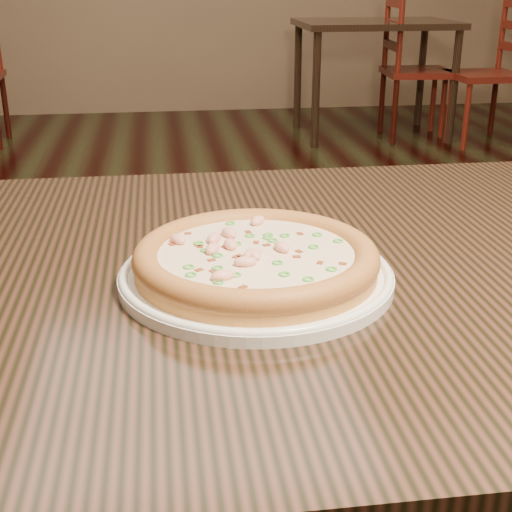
{
  "coord_description": "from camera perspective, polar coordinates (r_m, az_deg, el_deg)",
  "views": [
    {
      "loc": [
        -0.11,
        -1.28,
        1.06
      ],
      "look_at": [
        -0.02,
        -0.58,
        0.78
      ],
      "focal_mm": 50.0,
      "sensor_mm": 36.0,
      "label": 1
    }
  ],
  "objects": [
    {
      "name": "bg_table_right",
      "position": [
        4.93,
        9.5,
        16.97
      ],
      "size": [
        1.0,
        0.7,
        0.75
      ],
      "color": "black",
      "rests_on": "ground"
    },
    {
      "name": "ground",
      "position": [
        1.66,
        -2.32,
        -17.7
      ],
      "size": [
        9.0,
        9.0,
        0.0
      ],
      "primitive_type": "plane",
      "color": "black"
    },
    {
      "name": "chair_d",
      "position": [
        4.92,
        18.42,
        13.65
      ],
      "size": [
        0.43,
        0.43,
        0.95
      ],
      "color": "#551916",
      "rests_on": "ground"
    },
    {
      "name": "pizza",
      "position": [
        0.76,
        -0.02,
        -0.2
      ],
      "size": [
        0.26,
        0.26,
        0.03
      ],
      "color": "#CB883B",
      "rests_on": "plate"
    },
    {
      "name": "hero_table",
      "position": [
        0.88,
        7.4,
        -6.22
      ],
      "size": [
        1.2,
        0.8,
        0.75
      ],
      "color": "black",
      "rests_on": "ground"
    },
    {
      "name": "chair_c",
      "position": [
        4.93,
        12.16,
        14.28
      ],
      "size": [
        0.45,
        0.45,
        0.95
      ],
      "color": "#551916",
      "rests_on": "ground"
    },
    {
      "name": "plate",
      "position": [
        0.76,
        0.0,
        -1.48
      ],
      "size": [
        0.29,
        0.29,
        0.02
      ],
      "color": "white",
      "rests_on": "hero_table"
    }
  ]
}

